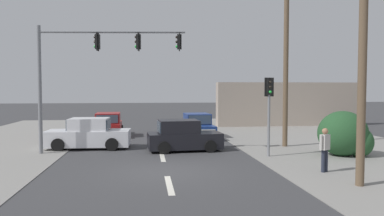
{
  "coord_description": "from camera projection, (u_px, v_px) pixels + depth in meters",
  "views": [
    {
      "loc": [
        -0.73,
        -13.73,
        3.04
      ],
      "look_at": [
        1.47,
        4.0,
        2.14
      ],
      "focal_mm": 35.0,
      "sensor_mm": 36.0,
      "label": 1
    }
  ],
  "objects": [
    {
      "name": "ground_plane",
      "position": [
        166.0,
        171.0,
        13.86
      ],
      "size": [
        140.0,
        140.0,
        0.0
      ],
      "primitive_type": "plane",
      "color": "#3A3A3D"
    },
    {
      "name": "lane_dash_near",
      "position": [
        169.0,
        185.0,
        11.87
      ],
      "size": [
        0.2,
        2.4,
        0.01
      ],
      "primitive_type": "cube",
      "color": "silver",
      "rests_on": "ground"
    },
    {
      "name": "lane_dash_mid",
      "position": [
        162.0,
        157.0,
        16.83
      ],
      "size": [
        0.2,
        2.4,
        0.01
      ],
      "primitive_type": "cube",
      "color": "silver",
      "rests_on": "ground"
    },
    {
      "name": "lane_dash_far",
      "position": [
        159.0,
        141.0,
        21.78
      ],
      "size": [
        0.2,
        2.4,
        0.01
      ],
      "primitive_type": "cube",
      "color": "silver",
      "rests_on": "ground"
    },
    {
      "name": "kerb_right_verge",
      "position": [
        362.0,
        156.0,
        16.95
      ],
      "size": [
        10.0,
        44.0,
        0.02
      ],
      "primitive_type": "cube",
      "color": "gray",
      "rests_on": "ground"
    },
    {
      "name": "utility_pole_foreground_right",
      "position": [
        360.0,
        0.0,
        11.4
      ],
      "size": [
        3.78,
        0.59,
        10.79
      ],
      "color": "brown",
      "rests_on": "ground"
    },
    {
      "name": "utility_pole_midground_right",
      "position": [
        286.0,
        45.0,
        19.54
      ],
      "size": [
        1.8,
        0.26,
        10.26
      ],
      "color": "brown",
      "rests_on": "ground"
    },
    {
      "name": "traffic_signal_mast",
      "position": [
        91.0,
        61.0,
        17.42
      ],
      "size": [
        6.85,
        1.03,
        6.0
      ],
      "color": "slate",
      "rests_on": "ground"
    },
    {
      "name": "pedestal_signal_right_kerb",
      "position": [
        269.0,
        103.0,
        16.71
      ],
      "size": [
        0.44,
        0.3,
        3.56
      ],
      "color": "slate",
      "rests_on": "ground"
    },
    {
      "name": "roadside_bush",
      "position": [
        346.0,
        135.0,
        16.97
      ],
      "size": [
        2.38,
        2.04,
        2.06
      ],
      "color": "#234C28",
      "rests_on": "ground"
    },
    {
      "name": "shopfront_wall_far",
      "position": [
        288.0,
        104.0,
        30.98
      ],
      "size": [
        12.0,
        1.0,
        3.6
      ],
      "primitive_type": "cube",
      "color": "#A39384",
      "rests_on": "ground"
    },
    {
      "name": "hatchback_receding_far",
      "position": [
        183.0,
        137.0,
        18.49
      ],
      "size": [
        3.74,
        1.98,
        1.53
      ],
      "color": "black",
      "rests_on": "ground"
    },
    {
      "name": "sedan_kerbside_parked",
      "position": [
        89.0,
        135.0,
        19.19
      ],
      "size": [
        4.31,
        2.03,
        1.56
      ],
      "color": "silver",
      "rests_on": "ground"
    },
    {
      "name": "hatchback_oncoming_near",
      "position": [
        108.0,
        125.0,
        24.15
      ],
      "size": [
        1.87,
        3.68,
        1.53
      ],
      "color": "maroon",
      "rests_on": "ground"
    },
    {
      "name": "hatchback_crossing_left",
      "position": [
        198.0,
        127.0,
        23.17
      ],
      "size": [
        1.9,
        3.7,
        1.53
      ],
      "color": "navy",
      "rests_on": "ground"
    },
    {
      "name": "pedestrian_at_kerb",
      "position": [
        325.0,
        147.0,
        13.61
      ],
      "size": [
        0.49,
        0.38,
        1.63
      ],
      "color": "#232838",
      "rests_on": "ground"
    }
  ]
}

